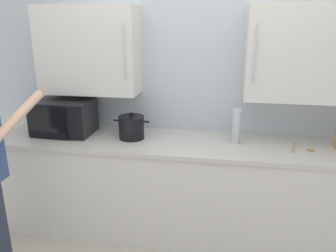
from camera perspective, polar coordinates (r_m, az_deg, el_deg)
name	(u,v)px	position (r m, az deg, el deg)	size (l,w,h in m)	color
back_wall_tiled	(191,77)	(2.99, 4.07, 8.46)	(4.08, 0.44, 2.62)	#B2BCC1
counter_unit	(185,189)	(3.00, 3.04, -10.90)	(3.37, 0.67, 0.90)	beige
microwave_oven	(62,117)	(3.13, -18.05, 1.48)	(0.51, 0.38, 0.31)	black
thermos_flask	(236,126)	(2.81, 11.81, 0.01)	(0.08, 0.08, 0.29)	#B7BABF
wooden_spoon	(303,148)	(2.86, 22.43, -3.60)	(0.20, 0.20, 0.02)	tan
stock_pot	(131,127)	(2.88, -6.39, -0.21)	(0.32, 0.23, 0.23)	black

